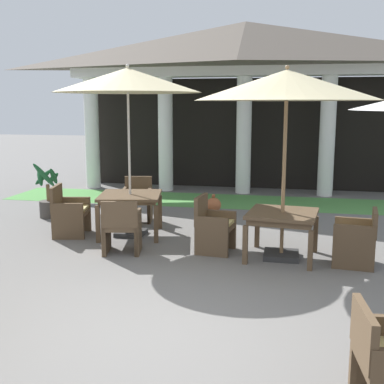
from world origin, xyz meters
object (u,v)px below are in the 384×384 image
(patio_chair_mid_left_west, at_px, (69,212))
(patio_umbrella_mid_left, at_px, (128,81))
(potted_palm_left_edge, at_px, (48,199))
(patio_umbrella_far_back, at_px, (287,87))
(patio_chair_mid_left_south, at_px, (122,227))
(patio_chair_far_back_west, at_px, (213,227))
(patio_chair_mid_left_north, at_px, (138,201))
(terracotta_urn, at_px, (213,205))
(patio_table_far_back, at_px, (282,218))
(patio_table_mid_left, at_px, (130,199))
(patio_chair_far_back_east, at_px, (356,238))

(patio_chair_mid_left_west, bearing_deg, patio_umbrella_mid_left, 90.00)
(potted_palm_left_edge, bearing_deg, patio_umbrella_far_back, -20.81)
(patio_chair_mid_left_south, relative_size, patio_chair_far_back_west, 0.97)
(patio_chair_mid_left_north, xyz_separation_m, terracotta_urn, (1.35, 1.08, -0.24))
(patio_table_far_back, bearing_deg, patio_table_mid_left, 163.08)
(patio_table_far_back, relative_size, potted_palm_left_edge, 0.94)
(patio_chair_mid_left_south, bearing_deg, patio_chair_mid_left_north, 90.00)
(terracotta_urn, bearing_deg, patio_table_far_back, -62.96)
(patio_chair_mid_left_west, bearing_deg, patio_table_mid_left, 90.00)
(patio_umbrella_far_back, bearing_deg, patio_chair_mid_left_west, 170.90)
(patio_chair_far_back_west, distance_m, potted_palm_left_edge, 4.03)
(patio_chair_mid_left_west, height_order, potted_palm_left_edge, potted_palm_left_edge)
(patio_chair_mid_left_north, bearing_deg, potted_palm_left_edge, -9.32)
(patio_table_far_back, xyz_separation_m, patio_umbrella_far_back, (0.00, -0.00, 1.91))
(patio_chair_far_back_east, distance_m, potted_palm_left_edge, 6.09)
(patio_chair_mid_left_south, bearing_deg, potted_palm_left_edge, 127.12)
(patio_chair_mid_left_north, relative_size, potted_palm_left_edge, 0.75)
(patio_chair_mid_left_north, height_order, terracotta_urn, patio_chair_mid_left_north)
(patio_table_far_back, bearing_deg, patio_chair_mid_left_south, -174.09)
(patio_chair_mid_left_west, relative_size, patio_chair_far_back_east, 1.08)
(patio_umbrella_mid_left, xyz_separation_m, patio_umbrella_far_back, (2.64, -0.80, -0.13))
(patio_chair_mid_left_north, xyz_separation_m, potted_palm_left_edge, (-1.88, -0.06, -0.02))
(potted_palm_left_edge, bearing_deg, patio_chair_far_back_west, -24.47)
(patio_umbrella_mid_left, height_order, patio_chair_mid_left_south, patio_umbrella_mid_left)
(patio_chair_far_back_west, bearing_deg, patio_table_mid_left, -106.39)
(patio_table_mid_left, xyz_separation_m, potted_palm_left_edge, (-2.09, 0.99, -0.26))
(patio_table_far_back, relative_size, patio_umbrella_far_back, 0.39)
(patio_table_mid_left, bearing_deg, patio_umbrella_far_back, -16.92)
(patio_table_far_back, relative_size, patio_chair_far_back_east, 1.33)
(patio_chair_mid_left_north, relative_size, patio_chair_far_back_west, 0.98)
(patio_chair_mid_left_south, relative_size, patio_table_far_back, 0.78)
(potted_palm_left_edge, height_order, terracotta_urn, potted_palm_left_edge)
(patio_table_mid_left, distance_m, patio_table_far_back, 2.76)
(patio_chair_mid_left_north, bearing_deg, terracotta_urn, -152.45)
(patio_umbrella_far_back, xyz_separation_m, potted_palm_left_edge, (-4.73, 1.80, -2.14))
(patio_chair_far_back_east, height_order, potted_palm_left_edge, potted_palm_left_edge)
(patio_chair_mid_left_south, relative_size, patio_chair_mid_left_west, 0.97)
(terracotta_urn, bearing_deg, patio_umbrella_mid_left, -118.05)
(patio_umbrella_mid_left, distance_m, potted_palm_left_edge, 3.24)
(patio_umbrella_far_back, relative_size, patio_chair_far_back_west, 3.19)
(patio_chair_mid_left_north, bearing_deg, patio_chair_far_back_west, 124.75)
(patio_chair_far_back_east, bearing_deg, patio_chair_mid_left_west, 88.19)
(patio_table_mid_left, xyz_separation_m, patio_chair_far_back_east, (3.69, -0.93, -0.25))
(patio_umbrella_far_back, distance_m, patio_chair_far_back_east, 2.38)
(patio_chair_mid_left_west, height_order, patio_chair_far_back_west, patio_chair_mid_left_west)
(patio_chair_mid_left_north, height_order, patio_umbrella_far_back, patio_umbrella_far_back)
(patio_chair_mid_left_south, height_order, patio_table_far_back, patio_chair_mid_left_south)
(patio_chair_far_back_west, relative_size, potted_palm_left_edge, 0.76)
(patio_chair_far_back_east, relative_size, potted_palm_left_edge, 0.71)
(patio_chair_mid_left_west, relative_size, potted_palm_left_edge, 0.76)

